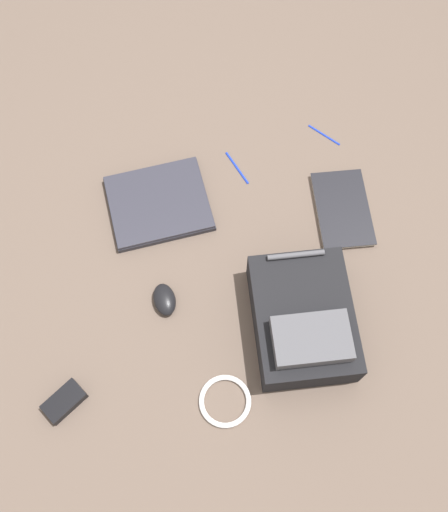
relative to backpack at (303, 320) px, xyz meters
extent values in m
plane|color=brown|center=(-0.22, 0.20, -0.07)|extent=(3.46, 3.46, 0.00)
cube|color=black|center=(0.00, 0.01, -0.01)|extent=(0.29, 0.39, 0.13)
cube|color=#4C4C51|center=(0.00, -0.08, 0.08)|extent=(0.22, 0.15, 0.05)
cylinder|color=#4C4C51|center=(0.00, 0.18, 0.06)|extent=(0.17, 0.02, 0.02)
cube|color=#24242C|center=(-0.41, 0.45, -0.06)|extent=(0.36, 0.32, 0.02)
cube|color=#2D2D38|center=(-0.41, 0.45, -0.05)|extent=(0.36, 0.32, 0.01)
cube|color=silver|center=(0.19, 0.38, -0.06)|extent=(0.17, 0.27, 0.02)
cube|color=black|center=(0.19, 0.38, -0.05)|extent=(0.17, 0.28, 0.00)
ellipsoid|color=black|center=(-0.41, 0.12, -0.05)|extent=(0.09, 0.12, 0.04)
torus|color=silver|center=(-0.25, -0.20, -0.06)|extent=(0.15, 0.15, 0.02)
cube|color=black|center=(-0.71, -0.16, -0.05)|extent=(0.13, 0.13, 0.03)
cylinder|color=#1933B2|center=(-0.14, 0.58, -0.07)|extent=(0.07, 0.13, 0.01)
cylinder|color=#1933B2|center=(0.18, 0.68, -0.07)|extent=(0.10, 0.10, 0.01)
camera|label=1|loc=(-0.27, -0.48, 1.66)|focal=41.27mm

